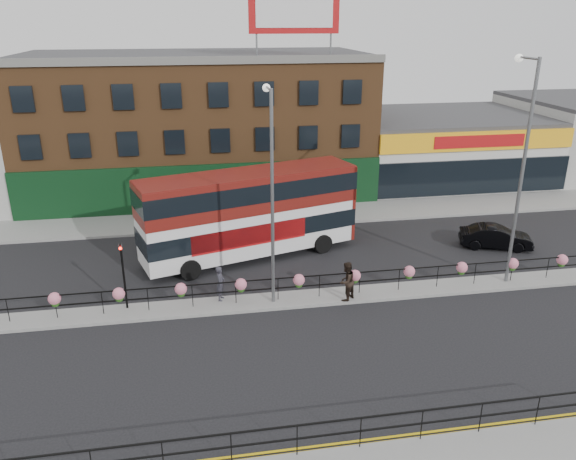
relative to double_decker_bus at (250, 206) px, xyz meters
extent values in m
plane|color=black|center=(1.65, -5.71, -3.02)|extent=(120.00, 120.00, 0.00)
cube|color=gray|center=(1.65, 6.29, -2.94)|extent=(60.00, 4.00, 0.15)
cube|color=gray|center=(1.65, -5.71, -2.94)|extent=(60.00, 1.60, 0.15)
cube|color=gold|center=(1.65, -15.41, -3.01)|extent=(60.00, 0.10, 0.01)
cube|color=gold|center=(1.65, -15.59, -3.01)|extent=(60.00, 0.10, 0.01)
cube|color=brown|center=(-2.35, 14.29, 1.98)|extent=(25.00, 12.00, 10.00)
cube|color=#3F3F42|center=(-2.35, 14.29, 7.13)|extent=(25.00, 12.00, 0.30)
cube|color=black|center=(-2.35, 8.21, -1.32)|extent=(25.00, 0.25, 3.40)
cube|color=silver|center=(17.65, 14.29, -0.52)|extent=(15.00, 12.00, 5.00)
cube|color=#3F3F42|center=(17.65, 14.29, 2.13)|extent=(15.00, 12.00, 0.30)
cube|color=#FFB217|center=(17.65, 8.21, 1.28)|extent=(15.00, 0.25, 1.40)
cube|color=#AE1012|center=(17.65, 8.09, 1.28)|extent=(7.00, 0.10, 0.90)
cube|color=black|center=(17.65, 8.21, -1.42)|extent=(15.00, 0.25, 2.60)
cube|color=#AE1012|center=(4.15, 9.29, 10.18)|extent=(6.00, 0.25, 3.00)
cube|color=white|center=(4.15, 9.15, 10.18)|extent=(5.10, 0.04, 2.25)
cylinder|color=slate|center=(1.65, 9.29, 7.98)|extent=(0.12, 0.12, 1.40)
cylinder|color=slate|center=(6.65, 9.29, 7.98)|extent=(0.12, 0.12, 1.40)
cube|color=black|center=(1.65, -5.71, -1.77)|extent=(30.00, 0.05, 0.05)
cube|color=black|center=(1.65, -5.71, -2.26)|extent=(30.00, 0.05, 0.05)
cylinder|color=black|center=(-11.35, -5.71, -2.32)|extent=(0.04, 0.04, 1.10)
cylinder|color=black|center=(-9.35, -5.71, -2.32)|extent=(0.04, 0.04, 1.10)
cylinder|color=black|center=(-7.35, -5.71, -2.32)|extent=(0.04, 0.04, 1.10)
cylinder|color=black|center=(-5.35, -5.71, -2.32)|extent=(0.04, 0.04, 1.10)
cylinder|color=black|center=(-3.35, -5.71, -2.32)|extent=(0.04, 0.04, 1.10)
cylinder|color=black|center=(-1.35, -5.71, -2.32)|extent=(0.04, 0.04, 1.10)
cylinder|color=black|center=(0.65, -5.71, -2.32)|extent=(0.04, 0.04, 1.10)
cylinder|color=black|center=(2.65, -5.71, -2.32)|extent=(0.04, 0.04, 1.10)
cylinder|color=black|center=(4.65, -5.71, -2.32)|extent=(0.04, 0.04, 1.10)
cylinder|color=black|center=(6.65, -5.71, -2.32)|extent=(0.04, 0.04, 1.10)
cylinder|color=black|center=(8.65, -5.71, -2.32)|extent=(0.04, 0.04, 1.10)
cylinder|color=black|center=(10.65, -5.71, -2.32)|extent=(0.04, 0.04, 1.10)
cylinder|color=black|center=(12.65, -5.71, -2.32)|extent=(0.04, 0.04, 1.10)
cylinder|color=black|center=(14.65, -5.71, -2.32)|extent=(0.04, 0.04, 1.10)
sphere|color=#DA728C|center=(-9.35, -5.71, -1.92)|extent=(0.56, 0.56, 0.56)
sphere|color=#285918|center=(-9.35, -5.71, -2.15)|extent=(0.36, 0.36, 0.36)
sphere|color=#DA728C|center=(-6.60, -5.71, -1.92)|extent=(0.56, 0.56, 0.56)
sphere|color=#285918|center=(-6.60, -5.71, -2.15)|extent=(0.36, 0.36, 0.36)
sphere|color=#DA728C|center=(-3.85, -5.71, -1.92)|extent=(0.56, 0.56, 0.56)
sphere|color=#285918|center=(-3.85, -5.71, -2.15)|extent=(0.36, 0.36, 0.36)
sphere|color=#DA728C|center=(-1.10, -5.71, -1.92)|extent=(0.56, 0.56, 0.56)
sphere|color=#285918|center=(-1.10, -5.71, -2.15)|extent=(0.36, 0.36, 0.36)
sphere|color=#DA728C|center=(1.65, -5.71, -1.92)|extent=(0.56, 0.56, 0.56)
sphere|color=#285918|center=(1.65, -5.71, -2.15)|extent=(0.36, 0.36, 0.36)
sphere|color=#DA728C|center=(4.40, -5.71, -1.92)|extent=(0.56, 0.56, 0.56)
sphere|color=#285918|center=(4.40, -5.71, -2.15)|extent=(0.36, 0.36, 0.36)
sphere|color=#DA728C|center=(7.15, -5.71, -1.92)|extent=(0.56, 0.56, 0.56)
sphere|color=#285918|center=(7.15, -5.71, -2.15)|extent=(0.36, 0.36, 0.36)
sphere|color=#DA728C|center=(9.90, -5.71, -1.92)|extent=(0.56, 0.56, 0.56)
sphere|color=#285918|center=(9.90, -5.71, -2.15)|extent=(0.36, 0.36, 0.36)
sphere|color=#DA728C|center=(12.65, -5.71, -1.92)|extent=(0.56, 0.56, 0.56)
sphere|color=#285918|center=(12.65, -5.71, -2.15)|extent=(0.36, 0.36, 0.36)
sphere|color=#DA728C|center=(15.40, -5.71, -1.92)|extent=(0.56, 0.56, 0.56)
sphere|color=#285918|center=(15.40, -5.71, -2.15)|extent=(0.36, 0.36, 0.36)
cube|color=black|center=(-0.35, -15.81, -1.77)|extent=(20.00, 0.05, 0.05)
cube|color=black|center=(-0.35, -15.81, -2.26)|extent=(20.00, 0.05, 0.05)
cylinder|color=black|center=(-4.35, -15.81, -2.32)|extent=(0.04, 0.04, 1.10)
cylinder|color=black|center=(-2.35, -15.81, -2.32)|extent=(0.04, 0.04, 1.10)
cylinder|color=black|center=(-0.35, -15.81, -2.32)|extent=(0.04, 0.04, 1.10)
cylinder|color=black|center=(1.65, -15.81, -2.32)|extent=(0.04, 0.04, 1.10)
cylinder|color=black|center=(3.65, -15.81, -2.32)|extent=(0.04, 0.04, 1.10)
cylinder|color=black|center=(5.65, -15.81, -2.32)|extent=(0.04, 0.04, 1.10)
cylinder|color=black|center=(7.65, -15.81, -2.32)|extent=(0.04, 0.04, 1.10)
cube|color=white|center=(-0.05, -0.01, -0.39)|extent=(12.31, 6.13, 4.38)
cube|color=maroon|center=(-0.05, -0.01, 0.87)|extent=(12.39, 6.20, 1.97)
cube|color=black|center=(-0.05, -0.01, -1.16)|extent=(12.41, 6.23, 0.98)
cube|color=black|center=(-0.05, -0.01, 1.03)|extent=(12.44, 6.25, 0.98)
cube|color=maroon|center=(-0.05, -0.01, 1.83)|extent=(12.31, 6.13, 0.13)
cube|color=maroon|center=(5.66, 1.73, -0.39)|extent=(1.01, 2.73, 4.38)
cube|color=#AE1012|center=(-0.17, -1.50, -1.21)|extent=(6.29, 1.95, 1.09)
cylinder|color=black|center=(-3.42, -2.47, -2.47)|extent=(1.14, 0.63, 1.09)
cylinder|color=black|center=(-4.22, 0.15, -2.47)|extent=(1.14, 0.63, 1.09)
cylinder|color=black|center=(4.12, -0.17, -2.47)|extent=(1.14, 0.63, 1.09)
cylinder|color=black|center=(3.32, 2.44, -2.47)|extent=(1.14, 0.63, 1.09)
imported|color=black|center=(14.28, -1.19, -2.35)|extent=(3.97, 4.96, 1.34)
imported|color=#2C2C35|center=(-2.03, -5.23, -2.02)|extent=(0.84, 0.74, 1.70)
imported|color=black|center=(3.82, -6.26, -1.91)|extent=(1.64, 1.64, 1.92)
cylinder|color=slate|center=(0.40, -5.84, 2.05)|extent=(0.16, 0.16, 9.84)
cylinder|color=slate|center=(0.40, -5.10, 6.87)|extent=(0.10, 1.48, 0.10)
sphere|color=silver|center=(0.40, -4.36, 6.82)|extent=(0.35, 0.35, 0.35)
cylinder|color=slate|center=(12.40, -5.70, 2.60)|extent=(0.18, 0.18, 10.94)
cylinder|color=slate|center=(12.40, -4.88, 7.96)|extent=(0.11, 1.64, 0.11)
sphere|color=silver|center=(12.40, -4.06, 7.91)|extent=(0.39, 0.39, 0.39)
cylinder|color=black|center=(-6.35, -5.31, -1.27)|extent=(0.10, 0.10, 3.20)
imported|color=black|center=(-6.35, -5.31, 0.33)|extent=(0.15, 0.18, 0.90)
sphere|color=#FF190C|center=(-6.35, -5.43, 0.15)|extent=(0.14, 0.14, 0.14)
camera|label=1|loc=(-2.97, -29.20, 9.71)|focal=35.00mm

